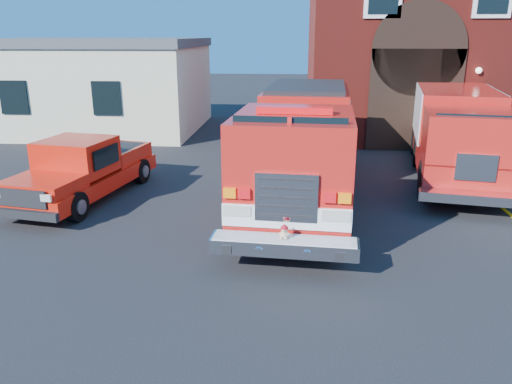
# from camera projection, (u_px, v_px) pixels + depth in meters

# --- Properties ---
(ground) EXTENTS (100.00, 100.00, 0.00)m
(ground) POSITION_uv_depth(u_px,v_px,m) (260.00, 228.00, 12.20)
(ground) COLOR black
(ground) RESTS_ON ground
(parking_stripe_mid) EXTENTS (0.12, 3.00, 0.01)m
(parking_stripe_mid) POSITION_uv_depth(u_px,v_px,m) (477.00, 186.00, 15.52)
(parking_stripe_mid) COLOR #E4B80C
(parking_stripe_mid) RESTS_ON ground
(parking_stripe_far) EXTENTS (0.12, 3.00, 0.01)m
(parking_stripe_far) POSITION_uv_depth(u_px,v_px,m) (449.00, 163.00, 18.37)
(parking_stripe_far) COLOR #E4B80C
(parking_stripe_far) RESTS_ON ground
(fire_station) EXTENTS (15.20, 10.20, 8.45)m
(fire_station) POSITION_uv_depth(u_px,v_px,m) (470.00, 40.00, 23.55)
(fire_station) COLOR maroon
(fire_station) RESTS_ON ground
(side_building) EXTENTS (10.20, 8.20, 4.35)m
(side_building) POSITION_uv_depth(u_px,v_px,m) (96.00, 84.00, 24.55)
(side_building) COLOR beige
(side_building) RESTS_ON ground
(fire_engine) EXTENTS (3.44, 10.00, 3.03)m
(fire_engine) POSITION_uv_depth(u_px,v_px,m) (302.00, 144.00, 14.04)
(fire_engine) COLOR black
(fire_engine) RESTS_ON ground
(pickup_truck) EXTENTS (2.84, 5.66, 1.77)m
(pickup_truck) POSITION_uv_depth(u_px,v_px,m) (84.00, 170.00, 14.21)
(pickup_truck) COLOR black
(pickup_truck) RESTS_ON ground
(secondary_truck) EXTENTS (4.05, 8.75, 2.73)m
(secondary_truck) POSITION_uv_depth(u_px,v_px,m) (458.00, 131.00, 16.35)
(secondary_truck) COLOR black
(secondary_truck) RESTS_ON ground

